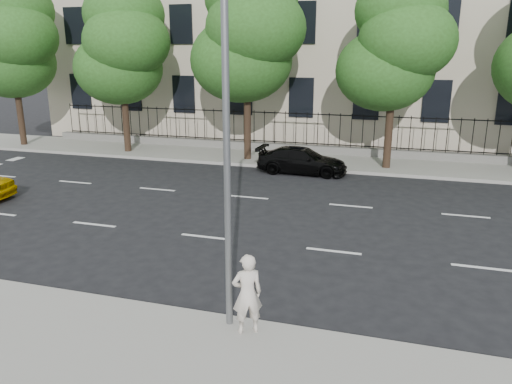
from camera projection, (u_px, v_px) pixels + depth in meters
The scene contains 12 objects.
ground at pixel (170, 270), 13.26m from camera, with size 120.00×120.00×0.00m, color black.
near_sidewalk at pixel (77, 352), 9.56m from camera, with size 60.00×4.00×0.15m, color gray.
far_sidewalk at pixel (289, 159), 26.13m from camera, with size 60.00×4.00×0.15m, color gray.
lane_markings at pixel (230, 215), 17.63m from camera, with size 49.60×4.62×0.01m, color silver, non-canonical shape.
iron_fence at pixel (296, 143), 27.54m from camera, with size 30.00×0.50×2.20m.
street_light at pixel (235, 77), 9.52m from camera, with size 0.25×3.32×8.05m.
tree_a at pixel (13, 40), 28.24m from camera, with size 5.71×5.31×9.39m.
tree_b at pixel (123, 45), 26.40m from camera, with size 5.53×5.12×8.97m.
tree_c at pixel (249, 32), 24.32m from camera, with size 5.89×5.50×9.80m.
tree_d at pixel (396, 44), 22.56m from camera, with size 5.34×4.94×8.84m.
black_sedan at pixel (302, 160), 23.35m from camera, with size 1.71×4.21×1.22m, color black.
woman_near at pixel (247, 294), 9.87m from camera, with size 0.61×0.40×1.68m, color beige.
Camera 1 is at (5.67, -11.01, 5.67)m, focal length 35.00 mm.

